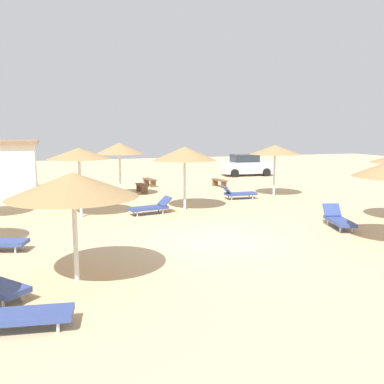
% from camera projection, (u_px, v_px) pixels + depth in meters
% --- Properties ---
extents(ground_plane, '(80.00, 80.00, 0.00)m').
position_uv_depth(ground_plane, '(222.00, 240.00, 13.79)').
color(ground_plane, '#D1B284').
extents(parasol_1, '(2.92, 2.92, 2.91)m').
position_uv_depth(parasol_1, '(185.00, 154.00, 18.69)').
color(parasol_1, silver).
rests_on(parasol_1, ground).
extents(parasol_2, '(2.78, 2.78, 2.84)m').
position_uv_depth(parasol_2, '(275.00, 150.00, 22.66)').
color(parasol_2, silver).
rests_on(parasol_2, ground).
extents(parasol_4, '(3.09, 3.09, 2.67)m').
position_uv_depth(parasol_4, '(73.00, 185.00, 9.70)').
color(parasol_4, silver).
rests_on(parasol_4, ground).
extents(parasol_6, '(2.60, 2.60, 2.93)m').
position_uv_depth(parasol_6, '(79.00, 154.00, 16.98)').
color(parasol_6, silver).
rests_on(parasol_6, ground).
extents(parasol_9, '(2.66, 2.66, 2.97)m').
position_uv_depth(parasol_9, '(119.00, 149.00, 22.35)').
color(parasol_9, silver).
rests_on(parasol_9, ground).
extents(lounger_0, '(1.98, 0.95, 0.68)m').
position_uv_depth(lounger_0, '(17.00, 314.00, 7.51)').
color(lounger_0, '#33478C').
rests_on(lounger_0, ground).
extents(lounger_1, '(1.96, 0.94, 0.73)m').
position_uv_depth(lounger_1, '(151.00, 207.00, 17.99)').
color(lounger_1, '#33478C').
rests_on(lounger_1, ground).
extents(lounger_2, '(1.91, 0.75, 0.76)m').
position_uv_depth(lounger_2, '(238.00, 193.00, 21.88)').
color(lounger_2, '#33478C').
rests_on(lounger_2, ground).
extents(lounger_5, '(1.15, 1.96, 0.79)m').
position_uv_depth(lounger_5, '(338.00, 219.00, 15.46)').
color(lounger_5, '#33478C').
rests_on(lounger_5, ground).
extents(bench_0, '(0.66, 1.55, 0.49)m').
position_uv_depth(bench_0, '(150.00, 181.00, 26.96)').
color(bench_0, brown).
rests_on(bench_0, ground).
extents(bench_1, '(0.48, 1.52, 0.49)m').
position_uv_depth(bench_1, '(142.00, 187.00, 24.16)').
color(bench_1, brown).
rests_on(bench_1, ground).
extents(bench_2, '(0.57, 1.54, 0.49)m').
position_uv_depth(bench_2, '(219.00, 182.00, 26.56)').
color(bench_2, brown).
rests_on(bench_2, ground).
extents(parked_car, '(4.13, 2.27, 1.72)m').
position_uv_depth(parked_car, '(246.00, 165.00, 33.09)').
color(parked_car, silver).
rests_on(parked_car, ground).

